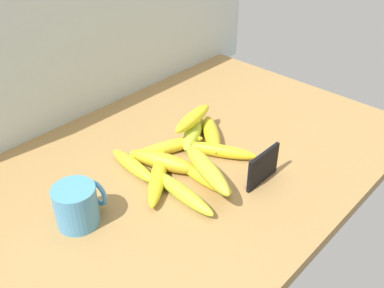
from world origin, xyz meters
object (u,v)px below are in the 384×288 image
(banana_5, at_px, (158,178))
(banana_7, at_px, (193,132))
(banana_4, at_px, (133,166))
(banana_6, at_px, (167,148))
(chalkboard_sign, at_px, (263,168))
(coffee_mug, at_px, (77,205))
(banana_2, at_px, (212,134))
(banana_3, at_px, (219,151))
(banana_10, at_px, (193,118))
(banana_8, at_px, (206,179))
(banana_9, at_px, (207,169))
(banana_0, at_px, (163,161))
(banana_1, at_px, (181,192))

(banana_5, relative_size, banana_7, 1.16)
(banana_4, xyz_separation_m, banana_6, (0.11, -0.01, 0.00))
(chalkboard_sign, distance_m, banana_4, 0.31)
(coffee_mug, relative_size, banana_6, 0.50)
(chalkboard_sign, relative_size, banana_2, 0.63)
(banana_3, relative_size, banana_10, 1.24)
(banana_6, relative_size, banana_8, 1.35)
(banana_4, bearing_deg, coffee_mug, -165.85)
(banana_2, bearing_deg, banana_7, 120.05)
(banana_5, xyz_separation_m, banana_8, (0.07, -0.08, -0.00))
(banana_4, relative_size, banana_9, 0.84)
(coffee_mug, xyz_separation_m, banana_8, (0.27, -0.11, -0.03))
(banana_6, xyz_separation_m, banana_10, (0.10, 0.00, 0.04))
(banana_3, height_order, banana_5, banana_5)
(chalkboard_sign, distance_m, banana_0, 0.24)
(banana_2, distance_m, banana_7, 0.05)
(banana_3, bearing_deg, chalkboard_sign, -94.19)
(banana_0, relative_size, banana_8, 1.19)
(banana_0, bearing_deg, chalkboard_sign, -59.22)
(coffee_mug, relative_size, banana_1, 0.51)
(banana_5, bearing_deg, banana_6, 35.90)
(banana_4, distance_m, banana_6, 0.11)
(banana_8, bearing_deg, banana_9, -127.59)
(chalkboard_sign, bearing_deg, banana_2, 75.65)
(banana_0, relative_size, banana_4, 1.09)
(banana_2, height_order, banana_8, banana_2)
(banana_4, xyz_separation_m, banana_10, (0.21, -0.01, 0.04))
(banana_4, bearing_deg, chalkboard_sign, -54.50)
(coffee_mug, xyz_separation_m, banana_10, (0.40, 0.04, 0.01))
(banana_5, height_order, banana_6, banana_5)
(banana_1, distance_m, banana_8, 0.07)
(chalkboard_sign, relative_size, banana_5, 0.54)
(banana_6, xyz_separation_m, banana_8, (-0.03, -0.16, -0.00))
(banana_8, distance_m, banana_9, 0.04)
(banana_2, xyz_separation_m, banana_7, (-0.03, 0.04, 0.00))
(coffee_mug, xyz_separation_m, banana_0, (0.25, 0.00, -0.02))
(chalkboard_sign, bearing_deg, banana_0, 120.78)
(banana_9, bearing_deg, banana_6, 78.46)
(banana_4, relative_size, banana_7, 0.94)
(coffee_mug, bearing_deg, banana_7, 5.68)
(chalkboard_sign, xyz_separation_m, banana_5, (-0.17, 0.17, -0.02))
(banana_1, bearing_deg, banana_0, 65.86)
(chalkboard_sign, relative_size, banana_1, 0.54)
(banana_1, relative_size, banana_5, 0.99)
(banana_7, bearing_deg, banana_5, -160.59)
(banana_4, bearing_deg, banana_3, -30.57)
(chalkboard_sign, distance_m, banana_5, 0.24)
(banana_2, xyz_separation_m, banana_9, (-0.16, -0.12, 0.03))
(banana_2, distance_m, banana_5, 0.22)
(banana_8, height_order, banana_10, banana_10)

